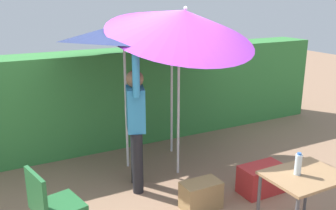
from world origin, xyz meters
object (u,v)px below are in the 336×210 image
at_px(umbrella_orange, 122,35).
at_px(person_vendor, 136,121).
at_px(umbrella_rainbow, 182,23).
at_px(chair_plastic, 51,205).
at_px(folding_table, 304,182).
at_px(cooler_box, 262,179).
at_px(umbrella_yellow, 173,33).
at_px(crate_cardboard, 201,195).
at_px(bottle_water, 298,164).

xyz_separation_m(umbrella_orange, person_vendor, (-0.11, -0.67, -1.04)).
height_order(umbrella_rainbow, person_vendor, umbrella_rainbow).
distance_m(person_vendor, chair_plastic, 1.54).
distance_m(umbrella_rainbow, chair_plastic, 2.73).
bearing_deg(folding_table, cooler_box, 74.27).
relative_size(umbrella_orange, umbrella_yellow, 1.02).
xyz_separation_m(crate_cardboard, folding_table, (0.66, -0.93, 0.45)).
bearing_deg(person_vendor, folding_table, -57.32).
xyz_separation_m(umbrella_rainbow, crate_cardboard, (-0.26, -0.95, -1.96)).
bearing_deg(cooler_box, folding_table, -105.73).
bearing_deg(cooler_box, crate_cardboard, 177.39).
relative_size(chair_plastic, folding_table, 1.11).
bearing_deg(umbrella_rainbow, crate_cardboard, -105.30).
xyz_separation_m(umbrella_rainbow, folding_table, (0.40, -1.88, -1.51)).
bearing_deg(bottle_water, umbrella_orange, 111.66).
distance_m(umbrella_rainbow, umbrella_orange, 0.85).
bearing_deg(bottle_water, umbrella_yellow, 91.70).
bearing_deg(umbrella_orange, folding_table, -67.21).
relative_size(umbrella_yellow, cooler_box, 3.84).
xyz_separation_m(chair_plastic, crate_cardboard, (1.73, -0.04, -0.34)).
height_order(umbrella_yellow, bottle_water, umbrella_yellow).
bearing_deg(folding_table, umbrella_rainbow, 101.96).
bearing_deg(bottle_water, person_vendor, 121.57).
xyz_separation_m(chair_plastic, bottle_water, (2.31, -0.93, 0.31)).
xyz_separation_m(chair_plastic, cooler_box, (2.64, -0.08, -0.32)).
xyz_separation_m(person_vendor, cooler_box, (1.38, -0.88, -0.75)).
bearing_deg(umbrella_rainbow, person_vendor, -171.19).
distance_m(folding_table, bottle_water, 0.21).
height_order(chair_plastic, crate_cardboard, chair_plastic).
distance_m(crate_cardboard, bottle_water, 1.25).
height_order(cooler_box, crate_cardboard, cooler_box).
height_order(umbrella_rainbow, folding_table, umbrella_rainbow).
height_order(umbrella_orange, folding_table, umbrella_orange).
bearing_deg(chair_plastic, person_vendor, 32.61).
distance_m(person_vendor, crate_cardboard, 1.23).
xyz_separation_m(folding_table, bottle_water, (-0.07, 0.04, 0.20)).
xyz_separation_m(umbrella_rainbow, cooler_box, (0.65, -0.99, -1.95)).
distance_m(umbrella_rainbow, person_vendor, 1.41).
xyz_separation_m(umbrella_rainbow, umbrella_yellow, (0.25, 0.71, -0.19)).
bearing_deg(chair_plastic, folding_table, -22.09).
distance_m(chair_plastic, cooler_box, 2.66).
relative_size(person_vendor, folding_table, 2.35).
bearing_deg(umbrella_rainbow, folding_table, -78.04).
height_order(umbrella_orange, person_vendor, umbrella_orange).
xyz_separation_m(umbrella_rainbow, umbrella_orange, (-0.63, 0.56, -0.17)).
bearing_deg(umbrella_yellow, umbrella_rainbow, -109.47).
height_order(umbrella_rainbow, umbrella_orange, umbrella_rainbow).
bearing_deg(chair_plastic, cooler_box, -1.74).
xyz_separation_m(person_vendor, crate_cardboard, (0.48, -0.84, -0.76)).
xyz_separation_m(umbrella_rainbow, chair_plastic, (-1.99, -0.91, -1.63)).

